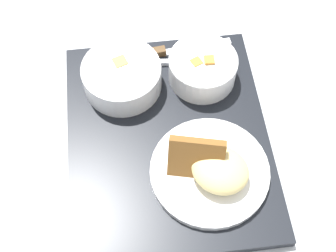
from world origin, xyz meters
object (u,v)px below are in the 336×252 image
knife (161,52)px  spoon (169,62)px  bowl_soup (122,75)px  plate_main (212,170)px  bowl_salad (203,67)px

knife → spoon: (0.02, 0.01, 0.00)m
bowl_soup → plate_main: plate_main is taller
plate_main → spoon: bearing=-166.3°
bowl_salad → bowl_soup: size_ratio=0.88×
bowl_salad → spoon: 0.07m
plate_main → spoon: size_ratio=1.29×
bowl_soup → spoon: size_ratio=0.93×
plate_main → spoon: plate_main is taller
bowl_salad → bowl_soup: bowl_salad is taller
bowl_soup → spoon: bearing=117.1°
bowl_soup → plate_main: bearing=37.2°
bowl_salad → plate_main: (0.19, -0.00, -0.01)m
bowl_salad → knife: bowl_salad is taller
bowl_salad → knife: size_ratio=0.62×
bowl_salad → plate_main: 0.19m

